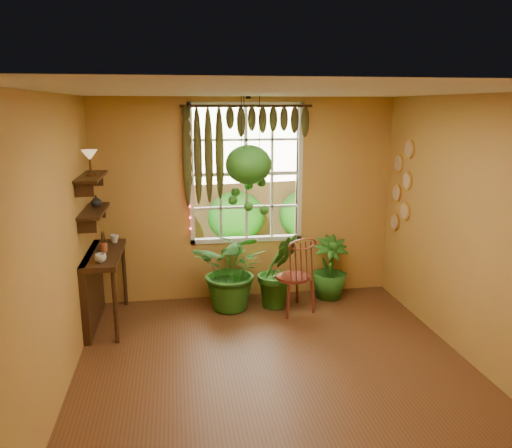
% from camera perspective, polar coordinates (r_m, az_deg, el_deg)
% --- Properties ---
extents(floor, '(4.50, 4.50, 0.00)m').
position_cam_1_polar(floor, '(5.07, 2.78, -17.29)').
color(floor, '#553118').
rests_on(floor, ground).
extents(ceiling, '(4.50, 4.50, 0.00)m').
position_cam_1_polar(ceiling, '(4.36, 3.19, 14.87)').
color(ceiling, silver).
rests_on(ceiling, wall_back).
extents(wall_back, '(4.00, 0.00, 4.00)m').
position_cam_1_polar(wall_back, '(6.69, -1.09, 2.75)').
color(wall_back, '#BC7A40').
rests_on(wall_back, floor).
extents(wall_left, '(0.00, 4.50, 4.50)m').
position_cam_1_polar(wall_left, '(4.56, -22.44, -3.37)').
color(wall_left, '#BC7A40').
rests_on(wall_left, floor).
extents(wall_right, '(0.00, 4.50, 4.50)m').
position_cam_1_polar(wall_right, '(5.32, 24.55, -1.29)').
color(wall_right, '#BC7A40').
rests_on(wall_right, floor).
extents(window, '(1.52, 0.10, 1.86)m').
position_cam_1_polar(window, '(6.67, -1.14, 5.75)').
color(window, silver).
rests_on(window, wall_back).
extents(valance_vine, '(1.70, 0.12, 1.10)m').
position_cam_1_polar(valance_vine, '(6.48, -1.76, 10.65)').
color(valance_vine, '#32200D').
rests_on(valance_vine, window).
extents(string_lights, '(0.03, 0.03, 1.54)m').
position_cam_1_polar(string_lights, '(6.51, -7.70, 5.89)').
color(string_lights, '#FF2633').
rests_on(string_lights, window).
extents(wall_plates, '(0.04, 0.32, 1.10)m').
position_cam_1_polar(wall_plates, '(6.79, 16.29, 4.08)').
color(wall_plates, '#FDEDCF').
rests_on(wall_plates, wall_right).
extents(counter_ledge, '(0.40, 1.20, 0.90)m').
position_cam_1_polar(counter_ledge, '(6.28, -17.78, -6.18)').
color(counter_ledge, '#32200D').
rests_on(counter_ledge, floor).
extents(shelf_lower, '(0.25, 0.90, 0.04)m').
position_cam_1_polar(shelf_lower, '(6.05, -18.03, 1.43)').
color(shelf_lower, '#32200D').
rests_on(shelf_lower, wall_left).
extents(shelf_upper, '(0.25, 0.90, 0.04)m').
position_cam_1_polar(shelf_upper, '(5.99, -18.30, 5.17)').
color(shelf_upper, '#32200D').
rests_on(shelf_upper, wall_left).
extents(backyard, '(14.00, 10.00, 12.00)m').
position_cam_1_polar(backyard, '(11.27, -3.25, 6.74)').
color(backyard, '#225A19').
rests_on(backyard, ground).
extents(windsor_chair, '(0.55, 0.56, 1.15)m').
position_cam_1_polar(windsor_chair, '(6.43, 4.41, -7.16)').
color(windsor_chair, maroon).
rests_on(windsor_chair, floor).
extents(potted_plant_left, '(1.21, 1.14, 1.06)m').
position_cam_1_polar(potted_plant_left, '(6.44, -2.61, -5.23)').
color(potted_plant_left, '#1E5015').
rests_on(potted_plant_left, floor).
extents(potted_plant_mid, '(0.61, 0.52, 0.99)m').
position_cam_1_polar(potted_plant_mid, '(6.52, 2.55, -5.31)').
color(potted_plant_mid, '#1E5015').
rests_on(potted_plant_mid, floor).
extents(potted_plant_right, '(0.50, 0.50, 0.86)m').
position_cam_1_polar(potted_plant_right, '(6.90, 8.42, -4.97)').
color(potted_plant_right, '#1E5015').
rests_on(potted_plant_right, floor).
extents(hanging_basket, '(0.58, 0.58, 1.47)m').
position_cam_1_polar(hanging_basket, '(6.24, -0.87, 6.35)').
color(hanging_basket, black).
rests_on(hanging_basket, ceiling).
extents(cup_a, '(0.16, 0.16, 0.10)m').
position_cam_1_polar(cup_a, '(5.76, -17.35, -3.74)').
color(cup_a, silver).
rests_on(cup_a, counter_ledge).
extents(cup_b, '(0.14, 0.14, 0.10)m').
position_cam_1_polar(cup_b, '(6.53, -15.88, -1.63)').
color(cup_b, beige).
rests_on(cup_b, counter_ledge).
extents(brush_jar, '(0.08, 0.08, 0.31)m').
position_cam_1_polar(brush_jar, '(6.15, -17.05, -1.94)').
color(brush_jar, '#984D2C').
rests_on(brush_jar, counter_ledge).
extents(shelf_vase, '(0.16, 0.16, 0.14)m').
position_cam_1_polar(shelf_vase, '(6.20, -17.81, 2.53)').
color(shelf_vase, '#B2AD99').
rests_on(shelf_vase, shelf_lower).
extents(tiffany_lamp, '(0.18, 0.18, 0.29)m').
position_cam_1_polar(tiffany_lamp, '(5.85, -18.48, 7.29)').
color(tiffany_lamp, '#563518').
rests_on(tiffany_lamp, shelf_upper).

